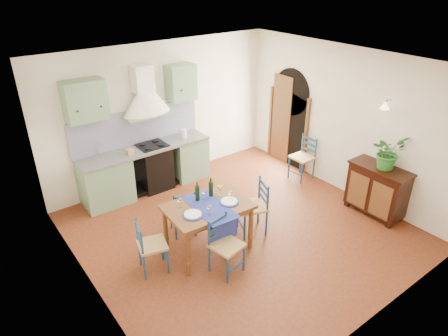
{
  "coord_description": "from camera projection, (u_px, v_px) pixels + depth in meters",
  "views": [
    {
      "loc": [
        -3.6,
        -4.3,
        4.07
      ],
      "look_at": [
        -0.12,
        0.3,
        1.1
      ],
      "focal_mm": 32.0,
      "sensor_mm": 36.0,
      "label": 1
    }
  ],
  "objects": [
    {
      "name": "chair_spare",
      "position": [
        303.0,
        157.0,
        8.3
      ],
      "size": [
        0.43,
        0.43,
        0.91
      ],
      "color": "navy",
      "rests_on": "ground"
    },
    {
      "name": "chair_far",
      "position": [
        183.0,
        211.0,
        6.57
      ],
      "size": [
        0.49,
        0.49,
        0.85
      ],
      "color": "navy",
      "rests_on": "ground"
    },
    {
      "name": "ceiling",
      "position": [
        244.0,
        65.0,
        5.56
      ],
      "size": [
        5.0,
        5.0,
        0.01
      ],
      "primitive_type": "cube",
      "color": "silver",
      "rests_on": "back_wall"
    },
    {
      "name": "chair_left",
      "position": [
        150.0,
        246.0,
        5.75
      ],
      "size": [
        0.49,
        0.49,
        0.85
      ],
      "color": "navy",
      "rests_on": "ground"
    },
    {
      "name": "floor",
      "position": [
        240.0,
        230.0,
        6.84
      ],
      "size": [
        5.0,
        5.0,
        0.0
      ],
      "primitive_type": "plane",
      "color": "#4C1E10",
      "rests_on": "ground"
    },
    {
      "name": "dining_table",
      "position": [
        208.0,
        211.0,
        6.06
      ],
      "size": [
        1.32,
        1.01,
        1.13
      ],
      "color": "brown",
      "rests_on": "ground"
    },
    {
      "name": "right_wall",
      "position": [
        332.0,
        121.0,
        7.76
      ],
      "size": [
        0.26,
        5.0,
        2.8
      ],
      "color": "white",
      "rests_on": "ground"
    },
    {
      "name": "potted_plant",
      "position": [
        388.0,
        152.0,
        6.71
      ],
      "size": [
        0.58,
        0.52,
        0.6
      ],
      "primitive_type": "imported",
      "rotation": [
        0.0,
        0.0,
        -0.1
      ],
      "color": "#2B7128",
      "rests_on": "sideboard"
    },
    {
      "name": "chair_right",
      "position": [
        254.0,
        206.0,
        6.59
      ],
      "size": [
        0.57,
        0.57,
        0.95
      ],
      "color": "navy",
      "rests_on": "ground"
    },
    {
      "name": "chair_near",
      "position": [
        225.0,
        245.0,
        5.73
      ],
      "size": [
        0.48,
        0.48,
        0.89
      ],
      "color": "navy",
      "rests_on": "ground"
    },
    {
      "name": "left_wall",
      "position": [
        83.0,
        209.0,
        4.86
      ],
      "size": [
        0.04,
        5.0,
        2.8
      ],
      "primitive_type": "cube",
      "color": "white",
      "rests_on": "ground"
    },
    {
      "name": "sideboard",
      "position": [
        377.0,
        189.0,
        7.07
      ],
      "size": [
        0.5,
        1.05,
        0.94
      ],
      "color": "black",
      "rests_on": "ground"
    },
    {
      "name": "back_wall",
      "position": [
        148.0,
        138.0,
        7.73
      ],
      "size": [
        5.0,
        0.96,
        2.8
      ],
      "color": "white",
      "rests_on": "ground"
    }
  ]
}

